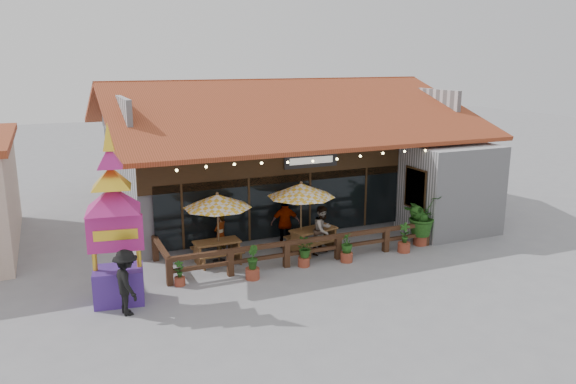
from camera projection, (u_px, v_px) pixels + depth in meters
name	position (u px, v px, depth m)	size (l,w,h in m)	color
ground	(343.00, 253.00, 20.66)	(100.00, 100.00, 0.00)	gray
restaurant_building	(281.00, 163.00, 26.15)	(15.50, 14.73, 6.09)	silver
patio_railing	(290.00, 247.00, 19.41)	(10.00, 2.60, 0.92)	#432517
umbrella_left	(217.00, 201.00, 19.19)	(3.13, 3.13, 2.53)	brown
umbrella_right	(301.00, 190.00, 20.32)	(3.03, 3.03, 2.65)	brown
picnic_table_left	(217.00, 248.00, 19.62)	(1.62, 1.41, 0.77)	brown
picnic_table_right	(314.00, 236.00, 20.83)	(2.00, 1.82, 0.83)	brown
thai_sign_tower	(113.00, 203.00, 15.79)	(2.39, 2.39, 5.67)	#432381
tropical_plant	(422.00, 217.00, 21.29)	(1.79, 1.69, 1.96)	brown
diner_a	(220.00, 235.00, 20.12)	(0.59, 0.39, 1.63)	#332110
diner_b	(323.00, 230.00, 20.34)	(0.88, 0.69, 1.82)	#332110
diner_c	(285.00, 223.00, 21.08)	(1.11, 0.46, 1.89)	#332110
pedestrian	(127.00, 282.00, 15.51)	(1.21, 0.70, 1.87)	black
planter_a	(179.00, 275.00, 17.60)	(0.34, 0.34, 0.84)	brown
planter_b	(252.00, 264.00, 18.08)	(0.46, 0.46, 1.12)	brown
planter_c	(304.00, 251.00, 19.18)	(0.79, 0.79, 0.99)	brown
planter_d	(347.00, 248.00, 19.63)	(0.55, 0.55, 1.05)	brown
planter_e	(404.00, 240.00, 20.63)	(0.47, 0.47, 1.12)	brown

